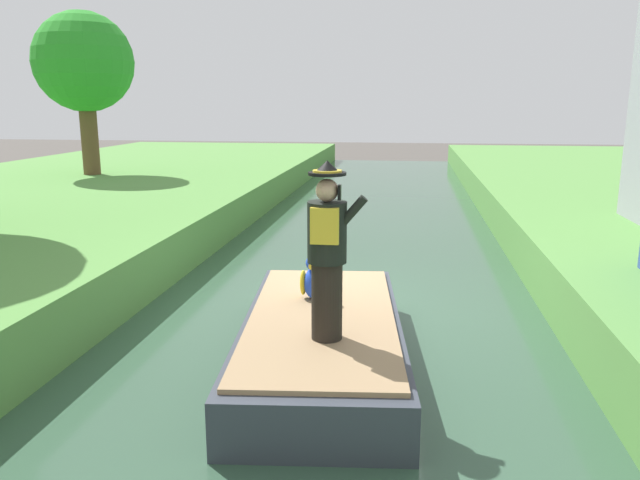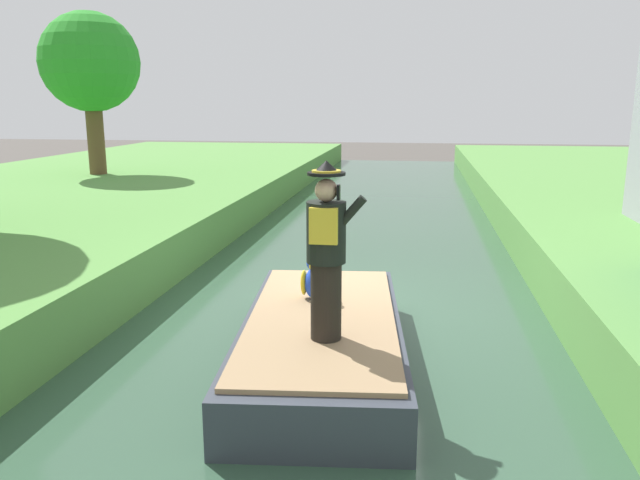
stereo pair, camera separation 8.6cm
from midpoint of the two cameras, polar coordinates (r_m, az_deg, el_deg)
ground_plane at (r=9.33m, az=2.32°, el=-6.98°), size 80.00×80.00×0.00m
canal_water at (r=9.31m, az=2.32°, el=-6.69°), size 5.86×48.00×0.10m
boat at (r=7.34m, az=0.54°, el=-9.19°), size 2.21×4.36×0.61m
person_pirate at (r=6.28m, az=0.99°, el=-1.12°), size 0.61×0.42×1.85m
parrot_plush at (r=7.75m, az=-0.15°, el=-3.66°), size 0.36×0.34×0.57m
tree_slender at (r=20.24m, az=-20.23°, el=14.94°), size 2.91×2.91×4.77m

